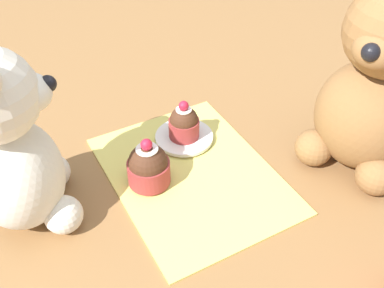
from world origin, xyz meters
name	(u,v)px	position (x,y,z in m)	size (l,w,h in m)	color
ground_plane	(192,175)	(0.00, 0.00, 0.00)	(4.00, 4.00, 0.00)	olive
knitted_placemat	(192,174)	(0.00, 0.00, 0.00)	(0.27, 0.20, 0.01)	#E0D166
teddy_bear_cream	(11,147)	(0.04, 0.20, 0.11)	(0.13, 0.13, 0.24)	silver
teddy_bear_tan	(374,89)	(-0.08, -0.21, 0.12)	(0.17, 0.16, 0.26)	olive
cupcake_near_cream_bear	(148,166)	(0.01, 0.06, 0.03)	(0.06, 0.06, 0.07)	#993333
saucer_plate	(184,137)	(0.07, -0.02, 0.01)	(0.08, 0.08, 0.01)	white
cupcake_near_tan_bear	(184,123)	(0.07, -0.02, 0.03)	(0.04, 0.04, 0.06)	#993333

